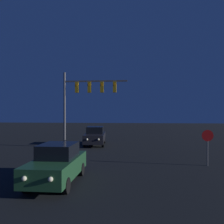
% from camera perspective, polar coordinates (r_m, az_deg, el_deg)
% --- Properties ---
extents(car_near, '(1.76, 4.31, 1.65)m').
position_cam_1_polar(car_near, '(11.11, -12.45, -11.48)').
color(car_near, '#1E4728').
rests_on(car_near, ground_plane).
extents(car_far, '(1.99, 4.39, 1.65)m').
position_cam_1_polar(car_far, '(22.50, -3.91, -5.49)').
color(car_far, black).
rests_on(car_far, ground_plane).
extents(traffic_signal_mast, '(5.43, 0.30, 6.33)m').
position_cam_1_polar(traffic_signal_mast, '(21.18, -6.34, 3.98)').
color(traffic_signal_mast, '#4C4C51').
rests_on(traffic_signal_mast, ground_plane).
extents(stop_sign, '(0.64, 0.07, 2.01)m').
position_cam_1_polar(stop_sign, '(15.00, 21.00, -6.21)').
color(stop_sign, '#4C4C51').
rests_on(stop_sign, ground_plane).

